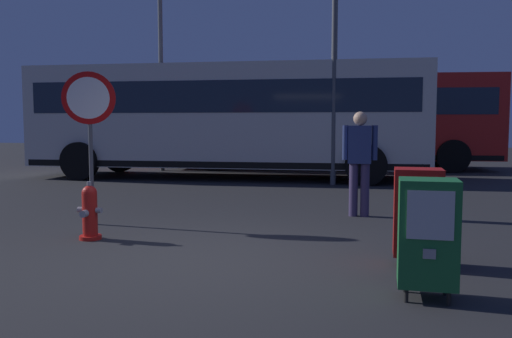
# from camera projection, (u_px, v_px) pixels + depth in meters

# --- Properties ---
(ground_plane) EXTENTS (60.00, 60.00, 0.00)m
(ground_plane) POSITION_uv_depth(u_px,v_px,m) (204.00, 260.00, 5.82)
(ground_plane) COLOR #262628
(fire_hydrant) EXTENTS (0.33, 0.32, 0.75)m
(fire_hydrant) POSITION_uv_depth(u_px,v_px,m) (90.00, 212.00, 6.81)
(fire_hydrant) COLOR red
(fire_hydrant) RESTS_ON ground_plane
(newspaper_box_primary) EXTENTS (0.48, 0.42, 1.02)m
(newspaper_box_primary) POSITION_uv_depth(u_px,v_px,m) (428.00, 232.00, 4.47)
(newspaper_box_primary) COLOR black
(newspaper_box_primary) RESTS_ON ground_plane
(newspaper_box_secondary) EXTENTS (0.48, 0.42, 1.02)m
(newspaper_box_secondary) POSITION_uv_depth(u_px,v_px,m) (418.00, 212.00, 5.51)
(newspaper_box_secondary) COLOR black
(newspaper_box_secondary) RESTS_ON ground_plane
(stop_sign) EXTENTS (0.71, 0.31, 2.23)m
(stop_sign) POSITION_uv_depth(u_px,v_px,m) (89.00, 115.00, 7.71)
(stop_sign) COLOR #4C4F54
(stop_sign) RESTS_ON ground_plane
(pedestrian) EXTENTS (0.55, 0.22, 1.67)m
(pedestrian) POSITION_uv_depth(u_px,v_px,m) (360.00, 157.00, 8.46)
(pedestrian) COLOR #382D51
(pedestrian) RESTS_ON ground_plane
(bus_near) EXTENTS (10.64, 3.30, 3.00)m
(bus_near) POSITION_uv_depth(u_px,v_px,m) (227.00, 115.00, 14.44)
(bus_near) COLOR beige
(bus_near) RESTS_ON ground_plane
(bus_far) EXTENTS (10.73, 3.80, 3.00)m
(bus_far) POSITION_uv_depth(u_px,v_px,m) (329.00, 117.00, 17.53)
(bus_far) COLOR red
(bus_far) RESTS_ON ground_plane
(street_light_near_right) EXTENTS (0.32, 0.32, 6.72)m
(street_light_near_right) POSITION_uv_depth(u_px,v_px,m) (161.00, 45.00, 16.50)
(street_light_near_right) COLOR #4C4F54
(street_light_near_right) RESTS_ON ground_plane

